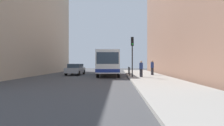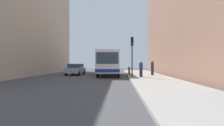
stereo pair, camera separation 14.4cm
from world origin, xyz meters
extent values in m
plane|color=#424244|center=(0.00, 0.00, 0.00)|extent=(80.00, 80.00, 0.00)
cube|color=#9E9991|center=(5.40, 0.00, 0.07)|extent=(4.40, 40.00, 0.15)
cube|color=#B2A38C|center=(-11.50, 4.00, 7.31)|extent=(7.00, 32.00, 14.63)
cube|color=#936B56|center=(11.50, 4.00, 7.52)|extent=(7.00, 32.00, 15.04)
cube|color=white|center=(0.94, 3.60, 1.75)|extent=(2.68, 11.04, 2.50)
cube|color=navy|center=(0.94, 3.60, 0.80)|extent=(2.70, 11.06, 0.36)
cube|color=#2D3D4C|center=(1.03, -1.88, 2.10)|extent=(2.26, 0.10, 1.20)
cube|color=#2D3D4C|center=(0.93, 4.10, 2.10)|extent=(2.68, 9.44, 1.00)
cylinder|color=black|center=(2.13, -0.28, 0.50)|extent=(0.30, 1.00, 1.00)
cylinder|color=black|center=(-0.12, -0.32, 0.50)|extent=(0.30, 1.00, 1.00)
cylinder|color=black|center=(2.00, 7.52, 0.50)|extent=(0.30, 1.00, 1.00)
cylinder|color=black|center=(-0.26, 7.48, 0.50)|extent=(0.30, 1.00, 1.00)
cube|color=#A5A8AD|center=(-3.58, 4.62, 0.64)|extent=(2.01, 4.48, 0.64)
cube|color=#2D3D4C|center=(-3.57, 4.77, 1.22)|extent=(1.71, 2.54, 0.52)
cylinder|color=black|center=(-2.83, 3.09, 0.32)|extent=(0.25, 0.65, 0.64)
cylinder|color=black|center=(-4.47, 3.17, 0.32)|extent=(0.25, 0.65, 0.64)
cylinder|color=black|center=(-2.69, 6.08, 0.32)|extent=(0.25, 0.65, 0.64)
cylinder|color=black|center=(-4.32, 6.16, 0.32)|extent=(0.25, 0.65, 0.64)
cube|color=silver|center=(0.15, 14.93, 0.64)|extent=(1.82, 4.41, 0.64)
cube|color=#2D3D4C|center=(0.15, 15.08, 1.22)|extent=(1.61, 2.47, 0.52)
cylinder|color=black|center=(0.97, 13.43, 0.32)|extent=(0.22, 0.64, 0.64)
cylinder|color=black|center=(-0.67, 13.44, 0.32)|extent=(0.22, 0.64, 0.64)
cylinder|color=black|center=(0.98, 16.43, 0.32)|extent=(0.22, 0.64, 0.64)
cylinder|color=black|center=(-0.66, 16.44, 0.32)|extent=(0.22, 0.64, 0.64)
cylinder|color=black|center=(3.55, -1.69, 1.75)|extent=(0.12, 0.12, 3.20)
cube|color=black|center=(3.55, -1.69, 3.80)|extent=(0.28, 0.24, 0.90)
sphere|color=black|center=(3.55, -1.82, 4.08)|extent=(0.16, 0.16, 0.16)
sphere|color=black|center=(3.55, -1.82, 3.80)|extent=(0.16, 0.16, 0.16)
sphere|color=green|center=(3.55, -1.82, 3.52)|extent=(0.16, 0.16, 0.16)
cylinder|color=black|center=(3.45, 1.35, 0.62)|extent=(0.11, 0.11, 0.95)
cylinder|color=black|center=(3.45, 4.20, 0.62)|extent=(0.11, 0.11, 0.95)
cylinder|color=#26262D|center=(4.49, -1.39, 0.56)|extent=(0.32, 0.32, 0.82)
cylinder|color=navy|center=(4.49, -1.39, 1.29)|extent=(0.38, 0.38, 0.63)
sphere|color=tan|center=(4.49, -1.39, 1.72)|extent=(0.23, 0.23, 0.23)
cylinder|color=#26262D|center=(6.19, 2.12, 0.58)|extent=(0.32, 0.32, 0.87)
cylinder|color=navy|center=(6.19, 2.12, 1.36)|extent=(0.38, 0.38, 0.67)
sphere|color=tan|center=(6.19, 2.12, 1.81)|extent=(0.24, 0.24, 0.24)
camera|label=1|loc=(2.10, -23.66, 1.61)|focal=34.43mm
camera|label=2|loc=(2.24, -23.65, 1.61)|focal=34.43mm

